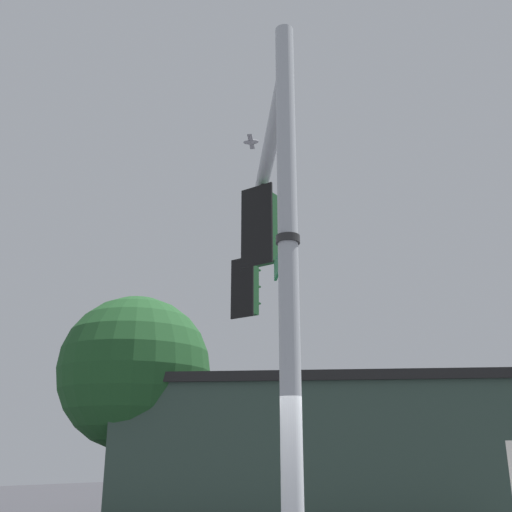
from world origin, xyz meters
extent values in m
cylinder|color=#ADB2B7|center=(0.00, 0.00, 3.31)|extent=(0.21, 0.21, 6.62)
cylinder|color=#ADB2B7|center=(-2.12, 2.52, 5.96)|extent=(4.40, 5.16, 0.20)
cylinder|color=black|center=(-1.65, 1.95, 5.78)|extent=(0.08, 0.08, 0.18)
cube|color=#194723|center=(-1.65, 1.95, 5.16)|extent=(0.36, 0.30, 1.05)
sphere|color=#590F0F|center=(-1.65, 2.14, 5.51)|extent=(0.22, 0.22, 0.22)
cube|color=#194723|center=(-1.65, 2.16, 5.61)|extent=(0.24, 0.20, 0.03)
sphere|color=yellow|center=(-1.65, 2.14, 5.16)|extent=(0.22, 0.22, 0.22)
cube|color=#194723|center=(-1.65, 2.16, 5.26)|extent=(0.24, 0.20, 0.03)
sphere|color=#0F4C19|center=(-1.65, 2.14, 4.81)|extent=(0.22, 0.22, 0.22)
cube|color=#194723|center=(-1.65, 2.16, 4.91)|extent=(0.24, 0.20, 0.03)
cube|color=black|center=(-1.65, 1.78, 5.16)|extent=(0.54, 0.03, 1.22)
cylinder|color=black|center=(-3.82, 4.53, 5.78)|extent=(0.08, 0.08, 0.18)
cube|color=#194723|center=(-3.82, 4.53, 5.16)|extent=(0.36, 0.30, 1.05)
sphere|color=#590F0F|center=(-3.82, 4.72, 5.51)|extent=(0.22, 0.22, 0.22)
cube|color=#194723|center=(-3.82, 4.74, 5.61)|extent=(0.24, 0.20, 0.03)
sphere|color=yellow|center=(-3.82, 4.72, 5.16)|extent=(0.22, 0.22, 0.22)
cube|color=#194723|center=(-3.82, 4.74, 5.26)|extent=(0.24, 0.20, 0.03)
sphere|color=#0F4C19|center=(-3.82, 4.72, 4.81)|extent=(0.22, 0.22, 0.22)
cube|color=#194723|center=(-3.82, 4.74, 4.91)|extent=(0.24, 0.20, 0.03)
cube|color=black|center=(-3.82, 4.36, 5.16)|extent=(0.54, 0.03, 1.22)
cube|color=#147238|center=(-0.40, 0.47, 4.05)|extent=(0.66, 0.78, 0.22)
cube|color=white|center=(-0.40, 0.46, 4.05)|extent=(0.65, 0.77, 0.04)
cylinder|color=#262626|center=(0.00, 0.00, 4.05)|extent=(0.25, 0.25, 0.08)
ellipsoid|color=gray|center=(-2.85, 3.30, 7.60)|extent=(0.31, 0.23, 0.09)
cube|color=gray|center=(-2.86, 3.32, 7.61)|extent=(0.27, 0.40, 0.09)
cube|color=gray|center=(-2.84, 3.28, 7.61)|extent=(0.27, 0.40, 0.07)
cube|color=#33473D|center=(-7.54, 13.15, 2.06)|extent=(13.18, 10.99, 4.11)
cube|color=black|center=(-9.15, 15.97, 2.26)|extent=(9.72, 6.15, 0.30)
cube|color=black|center=(-7.54, 13.15, 4.26)|extent=(13.71, 11.43, 0.30)
cylinder|color=#4C3823|center=(-11.95, 9.32, 1.46)|extent=(0.27, 0.27, 2.92)
sphere|color=#1E4C23|center=(-11.95, 9.32, 4.68)|extent=(5.04, 5.04, 5.04)
camera|label=1|loc=(3.05, -4.87, 1.96)|focal=42.39mm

